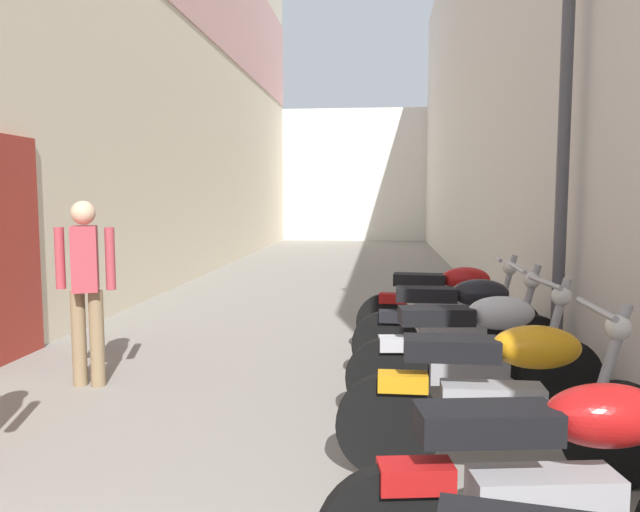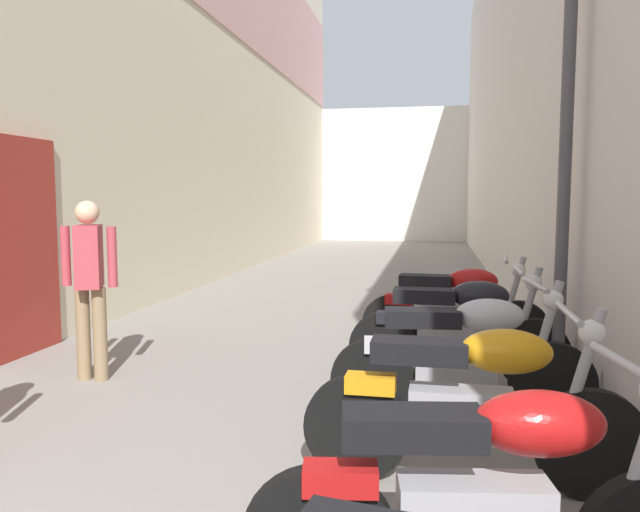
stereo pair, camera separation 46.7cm
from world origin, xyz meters
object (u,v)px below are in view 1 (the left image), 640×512
(motorcycle_third, at_px, (503,395))
(motorcycle_fourth, at_px, (476,352))
(motorcycle_fifth, at_px, (459,325))
(motorcycle_second, at_px, (559,487))
(motorcycle_sixth, at_px, (448,306))
(pedestrian_further_down, at_px, (86,279))
(street_lamp, at_px, (557,31))

(motorcycle_third, distance_m, motorcycle_fourth, 0.97)
(motorcycle_fourth, bearing_deg, motorcycle_fifth, 90.00)
(motorcycle_second, height_order, motorcycle_fourth, same)
(motorcycle_sixth, height_order, pedestrian_further_down, pedestrian_further_down)
(street_lamp, bearing_deg, motorcycle_fourth, -130.06)
(motorcycle_second, xyz_separation_m, motorcycle_fourth, (0.00, 2.05, 0.00))
(street_lamp, bearing_deg, pedestrian_further_down, -174.69)
(motorcycle_third, height_order, motorcycle_fifth, same)
(motorcycle_fifth, distance_m, street_lamp, 2.53)
(motorcycle_third, distance_m, street_lamp, 3.11)
(motorcycle_fifth, relative_size, street_lamp, 0.37)
(motorcycle_second, relative_size, motorcycle_fourth, 1.00)
(motorcycle_second, distance_m, motorcycle_third, 1.08)
(pedestrian_further_down, bearing_deg, motorcycle_second, -38.79)
(motorcycle_fifth, xyz_separation_m, pedestrian_further_down, (-3.15, -0.44, 0.42))
(motorcycle_second, relative_size, pedestrian_further_down, 1.17)
(motorcycle_fourth, bearing_deg, street_lamp, 49.94)
(motorcycle_fifth, distance_m, motorcycle_sixth, 0.92)
(motorcycle_sixth, bearing_deg, motorcycle_fourth, -90.00)
(street_lamp, bearing_deg, motorcycle_sixth, 125.14)
(motorcycle_sixth, height_order, street_lamp, street_lamp)
(motorcycle_second, bearing_deg, motorcycle_third, 89.99)
(motorcycle_third, distance_m, motorcycle_sixth, 2.81)
(motorcycle_second, xyz_separation_m, motorcycle_third, (0.00, 1.08, 0.00))
(pedestrian_further_down, bearing_deg, motorcycle_fourth, -8.70)
(pedestrian_further_down, height_order, street_lamp, street_lamp)
(pedestrian_further_down, relative_size, street_lamp, 0.31)
(pedestrian_further_down, bearing_deg, street_lamp, 5.31)
(motorcycle_fifth, bearing_deg, pedestrian_further_down, -172.04)
(motorcycle_third, xyz_separation_m, street_lamp, (0.71, 1.81, 2.43))
(motorcycle_sixth, xyz_separation_m, street_lamp, (0.71, -1.00, 2.43))
(motorcycle_third, height_order, pedestrian_further_down, pedestrian_further_down)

